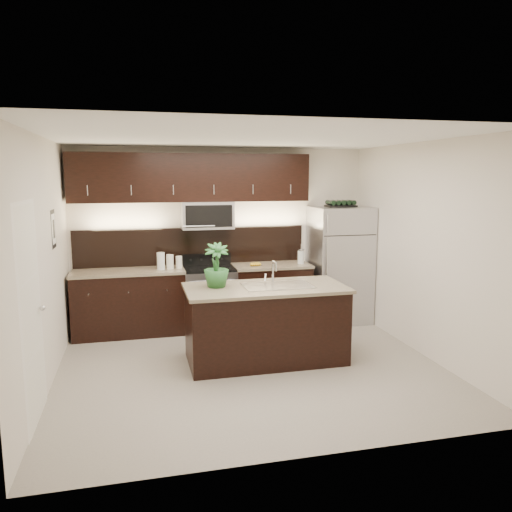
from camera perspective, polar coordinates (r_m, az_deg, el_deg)
The scene contains 12 objects.
ground at distance 6.14m, azimuth -0.58°, elevation -12.61°, with size 4.50×4.50×0.00m, color gray.
room_walls at distance 5.67m, azimuth -1.62°, elevation 3.28°, with size 4.52×4.02×2.71m.
counter_run at distance 7.51m, azimuth -6.91°, elevation -4.84°, with size 3.51×0.65×0.94m.
upper_fixtures at distance 7.44m, azimuth -7.08°, elevation 8.02°, with size 3.49×0.40×1.66m.
island at distance 6.22m, azimuth 1.09°, elevation -7.71°, with size 1.96×0.96×0.94m.
sink_faucet at distance 6.14m, azimuth 2.44°, elevation -3.26°, with size 0.84×0.50×0.28m.
refrigerator at distance 7.94m, azimuth 9.47°, elevation -0.96°, with size 0.87×0.78×1.80m, color #B2B2B7.
wine_rack at distance 7.83m, azimuth 9.66°, elevation 5.90°, with size 0.45×0.28×0.10m.
plant at distance 6.04m, azimuth -4.56°, elevation -1.06°, with size 0.30×0.30×0.54m, color #245B27.
canisters at distance 7.33m, azimuth -10.05°, elevation -0.62°, with size 0.37×0.16×0.25m.
french_press at distance 7.70m, azimuth 5.15°, elevation -0.05°, with size 0.10×0.10×0.30m.
bananas at distance 7.47m, azimuth -0.47°, elevation -0.94°, with size 0.18×0.14×0.05m, color gold.
Camera 1 is at (-1.28, -5.56, 2.27)m, focal length 35.00 mm.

